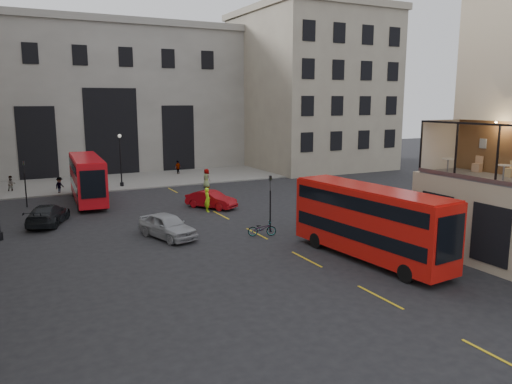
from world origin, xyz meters
name	(u,v)px	position (x,y,z in m)	size (l,w,h in m)	color
ground	(413,290)	(0.00, 0.00, 0.00)	(140.00, 140.00, 0.00)	black
host_frontage	(511,226)	(6.50, 0.00, 2.25)	(3.00, 11.00, 4.50)	tan
gateway	(102,94)	(-5.00, 47.99, 9.39)	(35.00, 10.60, 18.00)	#98958E
building_right	(309,86)	(20.00, 39.97, 10.39)	(16.60, 18.60, 20.00)	#A19881
pavement_far	(114,181)	(-6.00, 38.00, 0.06)	(40.00, 12.00, 0.12)	slate
traffic_light_near	(270,196)	(-1.00, 12.00, 2.42)	(0.16, 0.20, 3.80)	black
traffic_light_far	(25,178)	(-15.00, 28.00, 2.42)	(0.16, 0.20, 3.80)	black
street_lamp_b	(121,164)	(-6.00, 34.00, 2.39)	(0.36, 0.36, 5.33)	black
bus_near	(370,219)	(1.02, 4.46, 2.26)	(3.26, 10.26, 4.03)	red
bus_far	(87,177)	(-10.19, 27.67, 2.21)	(2.86, 9.97, 3.93)	red
car_a	(167,226)	(-7.49, 13.73, 0.79)	(1.86, 4.62, 1.57)	#9A9CA1
car_b	(211,200)	(-1.67, 20.76, 0.70)	(1.49, 4.26, 1.40)	maroon
car_c	(48,215)	(-13.95, 20.89, 0.72)	(2.02, 4.97, 1.44)	black
bicycle	(262,229)	(-1.93, 11.40, 0.48)	(0.64, 1.83, 0.96)	gray
cyclist	(207,200)	(-2.44, 19.65, 0.95)	(0.70, 0.46, 1.91)	#BEFF1A
pedestrian_a	(11,184)	(-15.95, 35.92, 0.80)	(0.77, 0.60, 1.59)	gray
pedestrian_b	(60,186)	(-11.95, 32.96, 0.79)	(1.02, 0.59, 1.58)	gray
pedestrian_c	(178,168)	(1.74, 39.63, 0.84)	(0.98, 0.41, 1.68)	gray
pedestrian_d	(207,178)	(1.57, 30.04, 0.94)	(0.92, 0.60, 1.88)	gray
cafe_table_mid	(504,170)	(5.99, 0.32, 5.15)	(0.67, 0.67, 0.83)	silver
cafe_table_far	(448,163)	(5.81, 3.71, 5.13)	(0.65, 0.65, 0.81)	beige
cafe_chair_c	(510,172)	(7.64, 1.13, 4.86)	(0.46, 0.46, 0.84)	tan
cafe_chair_d	(477,167)	(7.62, 3.22, 4.87)	(0.54, 0.54, 0.90)	tan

